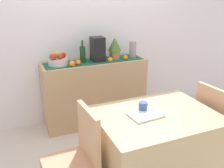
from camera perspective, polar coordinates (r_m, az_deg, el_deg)
ground_plane at (r=2.99m, az=2.53°, el=-16.17°), size 6.40×6.40×0.02m
room_wall_rear at (r=3.53m, az=-5.52°, el=13.47°), size 6.40×0.06×2.70m
sideboard_console at (r=3.52m, az=-3.83°, el=-1.87°), size 1.39×0.42×0.88m
table_runner at (r=3.37m, az=-4.01°, el=5.14°), size 1.30×0.32×0.01m
fruit_bowl at (r=3.25m, az=-11.96°, el=4.91°), size 0.25×0.25×0.08m
apple_right at (r=3.29m, az=-12.24°, el=6.51°), size 0.08×0.08×0.08m
apple_left at (r=3.20m, az=-11.58°, el=6.11°), size 0.07×0.07×0.07m
apple_upper at (r=3.18m, az=-13.05°, el=5.97°), size 0.08×0.08×0.08m
apple_front at (r=3.27m, az=-10.81°, el=6.41°), size 0.06×0.06×0.06m
apple_rear at (r=3.25m, az=-13.40°, el=6.19°), size 0.07×0.07×0.07m
wine_bottle at (r=3.30m, az=-6.59°, el=6.67°), size 0.07×0.07×0.29m
coffee_maker at (r=3.35m, az=-3.25°, el=7.80°), size 0.16×0.18×0.32m
ceramic_vase at (r=3.56m, az=4.67°, el=7.75°), size 0.10×0.10×0.22m
potted_plant at (r=3.44m, az=0.60°, el=8.25°), size 0.18×0.18×0.30m
orange_loose_far at (r=3.21m, az=-7.59°, el=4.81°), size 0.07×0.07×0.07m
orange_loose_near_bowl at (r=3.16m, az=-8.91°, el=4.54°), size 0.08×0.08×0.08m
orange_loose_mid at (r=3.31m, az=-0.44°, el=5.46°), size 0.07×0.07×0.07m
orange_loose_end at (r=3.43m, az=3.03°, el=5.94°), size 0.06×0.06×0.06m
dining_table at (r=2.49m, az=9.40°, el=-14.25°), size 1.05×0.80×0.74m
open_book at (r=2.25m, az=7.48°, el=-6.82°), size 0.30×0.23×0.02m
coffee_cup at (r=2.31m, az=6.97°, el=-5.06°), size 0.08×0.08×0.09m
chair_by_corner at (r=2.99m, az=22.57°, el=-11.65°), size 0.43×0.43×0.90m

